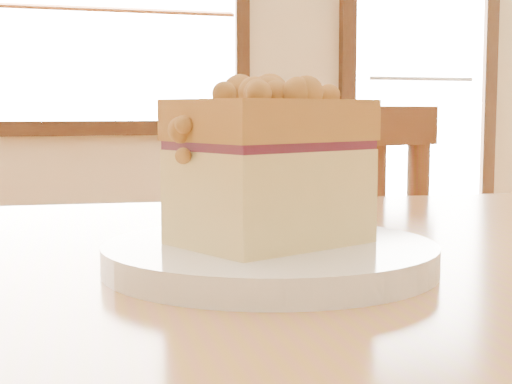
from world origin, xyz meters
TOP-DOWN VIEW (x-y plane):
  - entry_door at (2.30, 3.98)m, footprint 1.08×0.06m
  - cafe_chair_main at (0.21, 0.78)m, footprint 0.47×0.47m
  - plate at (-0.03, 0.14)m, footprint 0.23×0.23m
  - cake_slice at (-0.03, 0.14)m, footprint 0.15×0.13m

SIDE VIEW (x-z plane):
  - cafe_chair_main at x=0.21m, z-range 0.00..0.88m
  - plate at x=-0.03m, z-range 0.75..0.77m
  - cake_slice at x=-0.03m, z-range 0.77..0.88m
  - entry_door at x=2.30m, z-range 0.05..2.34m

